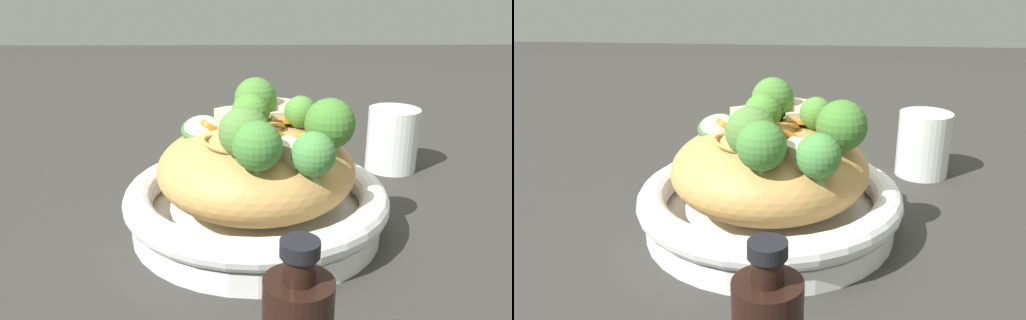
{
  "view_description": "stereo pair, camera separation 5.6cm",
  "coord_description": "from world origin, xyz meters",
  "views": [
    {
      "loc": [
        -0.53,
        0.01,
        0.28
      ],
      "look_at": [
        0.0,
        0.0,
        0.08
      ],
      "focal_mm": 36.64,
      "sensor_mm": 36.0,
      "label": 1
    },
    {
      "loc": [
        -0.53,
        -0.05,
        0.28
      ],
      "look_at": [
        0.0,
        0.0,
        0.08
      ],
      "focal_mm": 36.64,
      "sensor_mm": 36.0,
      "label": 2
    }
  ],
  "objects": [
    {
      "name": "ground_plane",
      "position": [
        0.0,
        0.0,
        0.0
      ],
      "size": [
        3.0,
        3.0,
        0.0
      ],
      "primitive_type": "plane",
      "color": "#2F2E2B"
    },
    {
      "name": "chicken_chunks",
      "position": [
        0.02,
        -0.01,
        0.12
      ],
      "size": [
        0.15,
        0.1,
        0.04
      ],
      "color": "beige",
      "rests_on": "serving_bowl"
    },
    {
      "name": "noodle_heap",
      "position": [
        0.0,
        0.0,
        0.07
      ],
      "size": [
        0.21,
        0.21,
        0.11
      ],
      "color": "tan",
      "rests_on": "serving_bowl"
    },
    {
      "name": "zucchini_slices",
      "position": [
        0.04,
        0.01,
        0.11
      ],
      "size": [
        0.11,
        0.14,
        0.04
      ],
      "color": "beige",
      "rests_on": "serving_bowl"
    },
    {
      "name": "drinking_glass",
      "position": [
        0.18,
        -0.2,
        0.04
      ],
      "size": [
        0.07,
        0.07,
        0.09
      ],
      "color": "silver",
      "rests_on": "ground_plane"
    },
    {
      "name": "serving_bowl",
      "position": [
        0.0,
        0.0,
        0.03
      ],
      "size": [
        0.29,
        0.29,
        0.06
      ],
      "color": "white",
      "rests_on": "ground_plane"
    },
    {
      "name": "carrot_coins",
      "position": [
        -0.02,
        -0.02,
        0.12
      ],
      "size": [
        0.09,
        0.13,
        0.02
      ],
      "color": "orange",
      "rests_on": "serving_bowl"
    },
    {
      "name": "broccoli_florets",
      "position": [
        -0.04,
        -0.02,
        0.13
      ],
      "size": [
        0.17,
        0.15,
        0.08
      ],
      "color": "#97BB74",
      "rests_on": "serving_bowl"
    }
  ]
}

